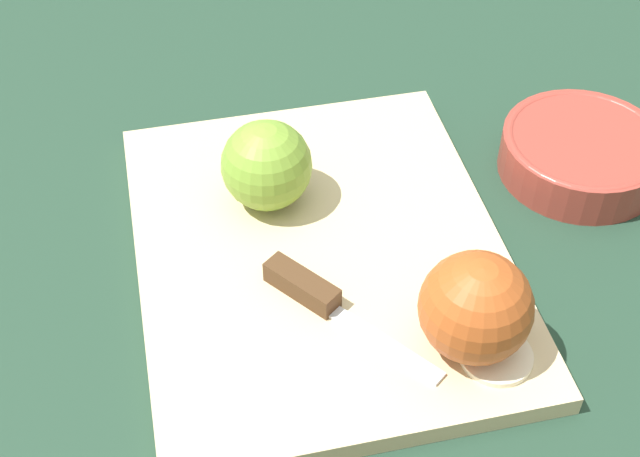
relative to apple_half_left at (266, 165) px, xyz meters
name	(u,v)px	position (x,y,z in m)	size (l,w,h in m)	color
ground_plane	(320,261)	(0.06, 0.03, -0.05)	(4.00, 4.00, 0.00)	#1E3828
cutting_board	(320,254)	(0.06, 0.03, -0.05)	(0.36, 0.29, 0.02)	#D1B789
apple_half_left	(266,165)	(0.00, 0.00, 0.00)	(0.07, 0.07, 0.07)	olive
apple_half_right	(476,308)	(0.18, 0.11, 0.00)	(0.08, 0.08, 0.08)	#AD4C1E
knife	(314,293)	(0.12, 0.01, -0.03)	(0.13, 0.11, 0.02)	silver
apple_slice	(496,356)	(0.20, 0.13, -0.03)	(0.05, 0.05, 0.00)	#EFE5C6
bowl	(582,152)	(0.00, 0.28, -0.03)	(0.14, 0.14, 0.04)	#99382D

